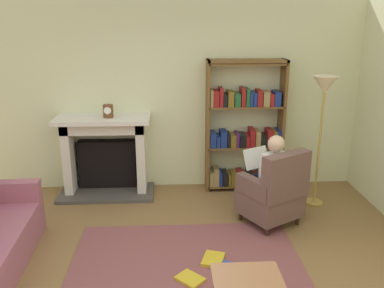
{
  "coord_description": "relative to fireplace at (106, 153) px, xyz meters",
  "views": [
    {
      "loc": [
        -0.14,
        -3.32,
        2.45
      ],
      "look_at": [
        0.1,
        1.2,
        1.05
      ],
      "focal_mm": 38.34,
      "sensor_mm": 36.0,
      "label": 1
    }
  ],
  "objects": [
    {
      "name": "ground",
      "position": [
        1.08,
        -2.3,
        -0.6
      ],
      "size": [
        14.0,
        14.0,
        0.0
      ],
      "primitive_type": "plane",
      "color": "olive"
    },
    {
      "name": "back_wall",
      "position": [
        1.08,
        0.25,
        0.75
      ],
      "size": [
        5.6,
        0.1,
        2.7
      ],
      "primitive_type": "cube",
      "color": "beige",
      "rests_on": "ground"
    },
    {
      "name": "area_rug",
      "position": [
        1.08,
        -2.0,
        -0.59
      ],
      "size": [
        2.4,
        1.8,
        0.01
      ],
      "primitive_type": "cube",
      "color": "brown",
      "rests_on": "ground"
    },
    {
      "name": "fireplace",
      "position": [
        0.0,
        0.0,
        0.0
      ],
      "size": [
        1.34,
        0.64,
        1.14
      ],
      "color": "#4C4742",
      "rests_on": "ground"
    },
    {
      "name": "mantel_clock",
      "position": [
        0.08,
        -0.1,
        0.63
      ],
      "size": [
        0.14,
        0.14,
        0.18
      ],
      "color": "brown",
      "rests_on": "fireplace"
    },
    {
      "name": "bookshelf",
      "position": [
        1.99,
        0.04,
        0.3
      ],
      "size": [
        1.11,
        0.32,
        1.9
      ],
      "color": "brown",
      "rests_on": "ground"
    },
    {
      "name": "armchair_reading",
      "position": [
        2.17,
        -1.12,
        -0.18
      ],
      "size": [
        0.87,
        0.86,
        0.97
      ],
      "rotation": [
        0.0,
        0.0,
        3.67
      ],
      "color": "#331E14",
      "rests_on": "ground"
    },
    {
      "name": "seated_reader",
      "position": [
        2.11,
        -1.02,
        0.02
      ],
      "size": [
        0.54,
        0.59,
        1.14
      ],
      "rotation": [
        0.0,
        0.0,
        3.67
      ],
      "color": "silver",
      "rests_on": "ground"
    },
    {
      "name": "side_table",
      "position": [
        1.53,
        -2.82,
        -0.21
      ],
      "size": [
        0.56,
        0.39,
        0.47
      ],
      "color": "brown",
      "rests_on": "ground"
    },
    {
      "name": "scattered_books",
      "position": [
        1.32,
        -2.03,
        -0.57
      ],
      "size": [
        0.7,
        0.64,
        0.04
      ],
      "color": "gold",
      "rests_on": "area_rug"
    },
    {
      "name": "floor_lamp",
      "position": [
        2.89,
        -0.56,
        0.88
      ],
      "size": [
        0.32,
        0.32,
        1.75
      ],
      "color": "#B7933F",
      "rests_on": "ground"
    }
  ]
}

